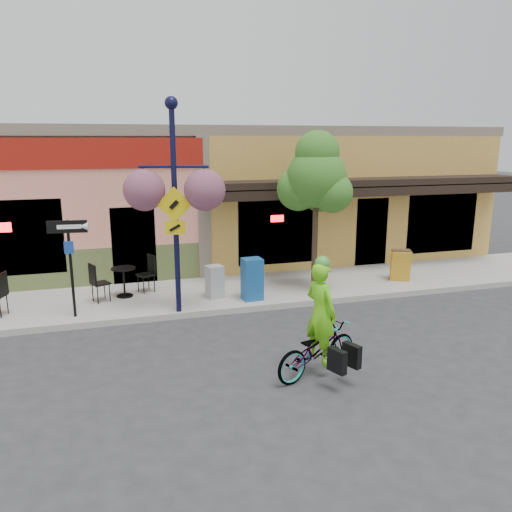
{
  "coord_description": "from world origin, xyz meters",
  "views": [
    {
      "loc": [
        -3.57,
        -10.59,
        4.13
      ],
      "look_at": [
        -0.3,
        0.5,
        1.4
      ],
      "focal_mm": 35.0,
      "sensor_mm": 36.0,
      "label": 1
    }
  ],
  "objects_px": {
    "building": "(210,191)",
    "newspaper_box_blue": "(252,279)",
    "cyclist_rider": "(320,326)",
    "street_tree": "(316,212)",
    "lamp_post": "(175,209)",
    "newspaper_box_grey": "(215,282)",
    "one_way_sign": "(71,269)",
    "bicycle": "(317,349)"
  },
  "relations": [
    {
      "from": "lamp_post",
      "to": "newspaper_box_blue",
      "type": "distance_m",
      "value": 2.72
    },
    {
      "from": "newspaper_box_blue",
      "to": "newspaper_box_grey",
      "type": "distance_m",
      "value": 0.98
    },
    {
      "from": "bicycle",
      "to": "one_way_sign",
      "type": "relative_size",
      "value": 0.82
    },
    {
      "from": "lamp_post",
      "to": "one_way_sign",
      "type": "height_order",
      "value": "lamp_post"
    },
    {
      "from": "building",
      "to": "one_way_sign",
      "type": "bearing_deg",
      "value": -124.55
    },
    {
      "from": "one_way_sign",
      "to": "lamp_post",
      "type": "bearing_deg",
      "value": -1.31
    },
    {
      "from": "building",
      "to": "street_tree",
      "type": "bearing_deg",
      "value": -75.68
    },
    {
      "from": "newspaper_box_blue",
      "to": "building",
      "type": "bearing_deg",
      "value": 83.3
    },
    {
      "from": "building",
      "to": "one_way_sign",
      "type": "height_order",
      "value": "building"
    },
    {
      "from": "lamp_post",
      "to": "bicycle",
      "type": "bearing_deg",
      "value": -45.83
    },
    {
      "from": "lamp_post",
      "to": "street_tree",
      "type": "height_order",
      "value": "lamp_post"
    },
    {
      "from": "newspaper_box_blue",
      "to": "street_tree",
      "type": "bearing_deg",
      "value": 5.94
    },
    {
      "from": "cyclist_rider",
      "to": "street_tree",
      "type": "xyz_separation_m",
      "value": [
        1.72,
        4.35,
        1.36
      ]
    },
    {
      "from": "cyclist_rider",
      "to": "one_way_sign",
      "type": "xyz_separation_m",
      "value": [
        -4.35,
        3.96,
        0.36
      ]
    },
    {
      "from": "cyclist_rider",
      "to": "lamp_post",
      "type": "height_order",
      "value": "lamp_post"
    },
    {
      "from": "building",
      "to": "newspaper_box_blue",
      "type": "relative_size",
      "value": 17.11
    },
    {
      "from": "lamp_post",
      "to": "newspaper_box_grey",
      "type": "distance_m",
      "value": 2.41
    },
    {
      "from": "bicycle",
      "to": "newspaper_box_blue",
      "type": "relative_size",
      "value": 1.72
    },
    {
      "from": "lamp_post",
      "to": "street_tree",
      "type": "relative_size",
      "value": 1.15
    },
    {
      "from": "lamp_post",
      "to": "newspaper_box_blue",
      "type": "xyz_separation_m",
      "value": [
        1.91,
        0.37,
        -1.91
      ]
    },
    {
      "from": "cyclist_rider",
      "to": "bicycle",
      "type": "bearing_deg",
      "value": 68.59
    },
    {
      "from": "lamp_post",
      "to": "newspaper_box_grey",
      "type": "relative_size",
      "value": 5.84
    },
    {
      "from": "building",
      "to": "street_tree",
      "type": "relative_size",
      "value": 4.29
    },
    {
      "from": "cyclist_rider",
      "to": "newspaper_box_blue",
      "type": "xyz_separation_m",
      "value": [
        -0.1,
        4.01,
        -0.23
      ]
    },
    {
      "from": "cyclist_rider",
      "to": "newspaper_box_grey",
      "type": "height_order",
      "value": "cyclist_rider"
    },
    {
      "from": "building",
      "to": "lamp_post",
      "type": "distance_m",
      "value": 7.19
    },
    {
      "from": "cyclist_rider",
      "to": "one_way_sign",
      "type": "bearing_deg",
      "value": 26.25
    },
    {
      "from": "building",
      "to": "cyclist_rider",
      "type": "bearing_deg",
      "value": -90.82
    },
    {
      "from": "one_way_sign",
      "to": "bicycle",
      "type": "bearing_deg",
      "value": -36.21
    },
    {
      "from": "street_tree",
      "to": "lamp_post",
      "type": "bearing_deg",
      "value": -169.31
    },
    {
      "from": "lamp_post",
      "to": "one_way_sign",
      "type": "xyz_separation_m",
      "value": [
        -2.34,
        0.32,
        -1.32
      ]
    },
    {
      "from": "bicycle",
      "to": "street_tree",
      "type": "bearing_deg",
      "value": -43.56
    },
    {
      "from": "newspaper_box_grey",
      "to": "street_tree",
      "type": "relative_size",
      "value": 0.2
    },
    {
      "from": "cyclist_rider",
      "to": "street_tree",
      "type": "height_order",
      "value": "street_tree"
    },
    {
      "from": "newspaper_box_blue",
      "to": "street_tree",
      "type": "relative_size",
      "value": 0.25
    },
    {
      "from": "street_tree",
      "to": "one_way_sign",
      "type": "bearing_deg",
      "value": -176.36
    },
    {
      "from": "building",
      "to": "lamp_post",
      "type": "xyz_separation_m",
      "value": [
        -2.16,
        -6.85,
        0.34
      ]
    },
    {
      "from": "bicycle",
      "to": "cyclist_rider",
      "type": "bearing_deg",
      "value": -111.41
    },
    {
      "from": "one_way_sign",
      "to": "newspaper_box_blue",
      "type": "xyz_separation_m",
      "value": [
        4.24,
        0.05,
        -0.59
      ]
    },
    {
      "from": "one_way_sign",
      "to": "street_tree",
      "type": "height_order",
      "value": "street_tree"
    },
    {
      "from": "newspaper_box_blue",
      "to": "newspaper_box_grey",
      "type": "xyz_separation_m",
      "value": [
        -0.88,
        0.42,
        -0.11
      ]
    },
    {
      "from": "bicycle",
      "to": "newspaper_box_grey",
      "type": "bearing_deg",
      "value": -9.58
    }
  ]
}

